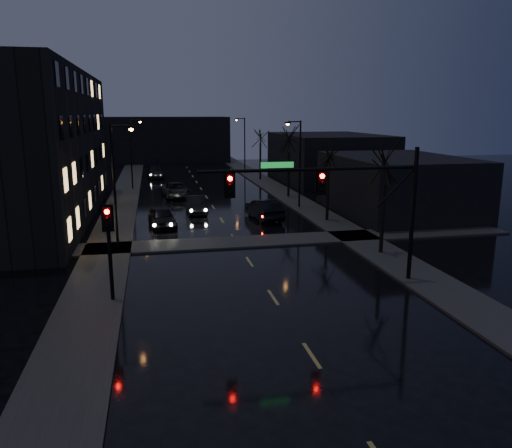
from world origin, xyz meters
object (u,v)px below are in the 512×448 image
oncoming_car_a (162,217)px  oncoming_car_c (176,190)px  oncoming_car_b (196,205)px  oncoming_car_d (155,172)px  lead_car (264,209)px

oncoming_car_a → oncoming_car_c: bearing=76.6°
oncoming_car_a → oncoming_car_b: oncoming_car_a is taller
oncoming_car_a → oncoming_car_d: oncoming_car_a is taller
oncoming_car_a → lead_car: 8.45m
oncoming_car_a → oncoming_car_c: oncoming_car_a is taller
oncoming_car_a → oncoming_car_c: (1.75, 13.88, -0.02)m
oncoming_car_a → lead_car: bearing=1.9°
oncoming_car_c → oncoming_car_d: oncoming_car_c is taller
oncoming_car_b → lead_car: bearing=-37.2°
oncoming_car_c → oncoming_car_b: bearing=-88.2°
oncoming_car_a → lead_car: (8.37, 1.19, 0.05)m
oncoming_car_b → lead_car: 6.53m
oncoming_car_c → lead_car: bearing=-69.1°
oncoming_car_b → oncoming_car_d: bearing=96.0°
oncoming_car_d → oncoming_car_a: bearing=-93.1°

